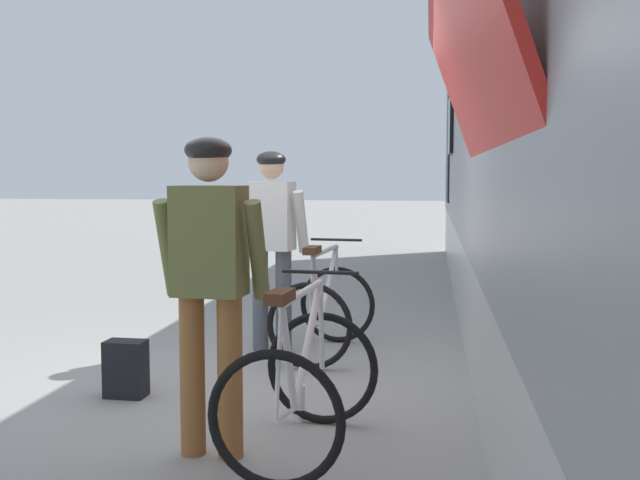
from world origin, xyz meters
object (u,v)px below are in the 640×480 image
at_px(bicycle_near_white, 301,383).
at_px(backpack_on_platform, 126,369).
at_px(water_bottle_near_the_bikes, 299,403).
at_px(bicycle_far_silver, 324,309).
at_px(cyclist_far_in_white, 272,232).
at_px(cyclist_near_in_olive, 210,267).

bearing_deg(bicycle_near_white, backpack_on_platform, 147.82).
height_order(bicycle_near_white, water_bottle_near_the_bikes, bicycle_near_white).
bearing_deg(bicycle_far_silver, water_bottle_near_the_bikes, -87.15).
distance_m(cyclist_far_in_white, bicycle_near_white, 2.57).
bearing_deg(cyclist_near_in_olive, backpack_on_platform, 133.08).
bearing_deg(cyclist_far_in_white, water_bottle_near_the_bikes, -72.92).
xyz_separation_m(cyclist_near_in_olive, backpack_on_platform, (-0.92, 0.98, -0.85)).
bearing_deg(cyclist_near_in_olive, bicycle_near_white, 11.11).
height_order(cyclist_near_in_olive, backpack_on_platform, cyclist_near_in_olive).
xyz_separation_m(cyclist_far_in_white, bicycle_far_silver, (0.48, -0.10, -0.65)).
bearing_deg(backpack_on_platform, bicycle_near_white, -30.86).
bearing_deg(water_bottle_near_the_bikes, cyclist_far_in_white, 107.08).
xyz_separation_m(bicycle_near_white, bicycle_far_silver, (-0.19, 2.29, 0.00)).
bearing_deg(backpack_on_platform, cyclist_far_in_white, 65.54).
distance_m(bicycle_near_white, water_bottle_near_the_bikes, 0.63).
bearing_deg(cyclist_far_in_white, bicycle_far_silver, -11.60).
distance_m(cyclist_near_in_olive, backpack_on_platform, 1.59).
bearing_deg(bicycle_far_silver, bicycle_near_white, -85.15).
height_order(cyclist_near_in_olive, bicycle_near_white, cyclist_near_in_olive).
xyz_separation_m(cyclist_near_in_olive, bicycle_near_white, (0.49, 0.10, -0.65)).
bearing_deg(bicycle_near_white, water_bottle_near_the_bikes, 101.17).
bearing_deg(cyclist_near_in_olive, cyclist_far_in_white, 94.30).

